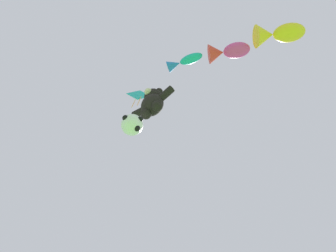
# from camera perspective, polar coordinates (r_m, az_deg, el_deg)

# --- Properties ---
(teddy_bear_kite) EXTENTS (2.11, 0.93, 2.14)m
(teddy_bear_kite) POSITION_cam_1_polar(r_m,az_deg,el_deg) (10.86, -3.39, 5.14)
(teddy_bear_kite) COLOR black
(soccer_ball_kite) EXTENTS (0.86, 0.85, 0.79)m
(soccer_ball_kite) POSITION_cam_1_polar(r_m,az_deg,el_deg) (9.33, -7.78, 0.27)
(soccer_ball_kite) COLOR white
(fish_kite_teal) EXTENTS (1.92, 1.04, 0.61)m
(fish_kite_teal) POSITION_cam_1_polar(r_m,az_deg,el_deg) (13.80, 3.18, 13.76)
(fish_kite_teal) COLOR #19ADB2
(fish_kite_magenta) EXTENTS (2.27, 1.78, 1.00)m
(fish_kite_magenta) POSITION_cam_1_polar(r_m,az_deg,el_deg) (14.27, 12.60, 15.49)
(fish_kite_magenta) COLOR #E53F9E
(fish_kite_goldfin) EXTENTS (2.65, 2.14, 1.18)m
(fish_kite_goldfin) POSITION_cam_1_polar(r_m,az_deg,el_deg) (15.03, 22.61, 17.98)
(fish_kite_goldfin) COLOR yellow
(diamond_kite) EXTENTS (1.16, 1.06, 2.95)m
(diamond_kite) POSITION_cam_1_polar(r_m,az_deg,el_deg) (16.10, -6.43, 6.61)
(diamond_kite) COLOR #19ADB2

